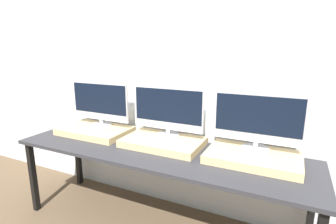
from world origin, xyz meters
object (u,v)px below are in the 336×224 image
keyboard_left (85,131)px  keyboard_center (155,143)px  monitor_center (168,111)px  keyboard_right (250,159)px  monitor_left (100,103)px  monitor_right (257,121)px

keyboard_left → keyboard_center: bearing=0.0°
monitor_center → keyboard_right: monitor_center is taller
keyboard_center → keyboard_right: size_ratio=1.00×
monitor_left → monitor_center: (0.77, 0.00, 0.00)m
monitor_left → keyboard_right: 1.57m
keyboard_center → keyboard_right: 0.77m
monitor_left → keyboard_center: bearing=-17.7°
monitor_center → monitor_right: bearing=0.0°
keyboard_center → monitor_right: (0.77, 0.24, 0.22)m
monitor_center → keyboard_center: monitor_center is taller
keyboard_left → monitor_right: size_ratio=0.43×
monitor_center → keyboard_center: 0.33m
keyboard_left → keyboard_center: 0.77m
monitor_center → keyboard_center: size_ratio=2.32×
keyboard_left → keyboard_center: size_ratio=1.00×
keyboard_left → keyboard_center: (0.77, 0.00, 0.00)m
monitor_center → monitor_left: bearing=180.0°
monitor_center → monitor_right: same height
keyboard_center → keyboard_right: bearing=0.0°
monitor_right → keyboard_right: (-0.00, -0.24, -0.22)m
monitor_left → monitor_center: same height
keyboard_left → monitor_right: 1.57m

